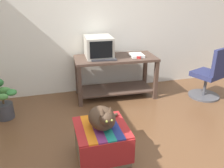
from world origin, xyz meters
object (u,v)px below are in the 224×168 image
object	(u,v)px
keyboard	(104,59)
cat	(103,118)
tv_monitor	(99,47)
book	(137,55)
potted_plant	(4,102)
office_chair	(210,77)
desk	(115,70)
ottoman_with_blanket	(102,142)
stapler	(137,57)

from	to	relation	value
keyboard	cat	distance (m)	1.46
tv_monitor	cat	size ratio (longest dim) A/B	1.25
tv_monitor	book	distance (m)	0.65
keyboard	cat	xyz separation A→B (m)	(-0.36, -1.40, -0.21)
book	potted_plant	bearing A→B (deg)	-169.35
tv_monitor	keyboard	bearing A→B (deg)	-77.75
cat	keyboard	bearing A→B (deg)	67.81
keyboard	office_chair	xyz separation A→B (m)	(1.74, -0.37, -0.33)
desk	office_chair	world-z (taller)	office_chair
keyboard	ottoman_with_blanket	bearing A→B (deg)	-98.52
tv_monitor	stapler	size ratio (longest dim) A/B	4.73
stapler	ottoman_with_blanket	bearing A→B (deg)	-175.14
desk	ottoman_with_blanket	xyz separation A→B (m)	(-0.60, -1.49, -0.29)
ottoman_with_blanket	potted_plant	size ratio (longest dim) A/B	0.97
desk	tv_monitor	distance (m)	0.48
tv_monitor	book	world-z (taller)	tv_monitor
desk	stapler	bearing A→B (deg)	-25.61
desk	cat	bearing A→B (deg)	-108.12
keyboard	book	bearing A→B (deg)	12.35
tv_monitor	office_chair	bearing A→B (deg)	-15.11
desk	ottoman_with_blanket	distance (m)	1.63
keyboard	stapler	xyz separation A→B (m)	(0.55, -0.05, 0.01)
tv_monitor	cat	distance (m)	1.68
cat	office_chair	size ratio (longest dim) A/B	0.47
desk	keyboard	bearing A→B (deg)	-148.75
desk	keyboard	xyz separation A→B (m)	(-0.23, -0.12, 0.24)
ottoman_with_blanket	cat	xyz separation A→B (m)	(0.01, -0.03, 0.32)
desk	office_chair	xyz separation A→B (m)	(1.51, -0.49, -0.09)
desk	potted_plant	world-z (taller)	desk
ottoman_with_blanket	cat	size ratio (longest dim) A/B	1.38
book	ottoman_with_blanket	world-z (taller)	book
tv_monitor	potted_plant	world-z (taller)	tv_monitor
cat	potted_plant	size ratio (longest dim) A/B	0.70
desk	potted_plant	bearing A→B (deg)	-167.66
ottoman_with_blanket	office_chair	size ratio (longest dim) A/B	0.64
book	cat	bearing A→B (deg)	-118.23
book	office_chair	size ratio (longest dim) A/B	0.28
keyboard	stapler	size ratio (longest dim) A/B	3.64
ottoman_with_blanket	stapler	world-z (taller)	stapler
tv_monitor	ottoman_with_blanket	bearing A→B (deg)	-98.87
desk	cat	size ratio (longest dim) A/B	3.30
keyboard	book	size ratio (longest dim) A/B	1.62
stapler	office_chair	bearing A→B (deg)	-65.31
tv_monitor	book	bearing A→B (deg)	-10.85
cat	ottoman_with_blanket	bearing A→B (deg)	98.16
desk	ottoman_with_blanket	bearing A→B (deg)	-108.78
keyboard	potted_plant	size ratio (longest dim) A/B	0.67
keyboard	office_chair	world-z (taller)	office_chair
potted_plant	stapler	world-z (taller)	stapler
tv_monitor	stapler	world-z (taller)	tv_monitor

